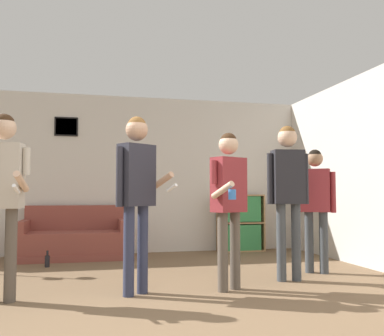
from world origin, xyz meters
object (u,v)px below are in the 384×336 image
at_px(person_watcher_holding_cup, 229,193).
at_px(drinking_cup, 237,191).
at_px(person_player_foreground_left, 3,184).
at_px(person_spectator_far_right, 316,198).
at_px(bottle_on_floor, 47,261).
at_px(couch, 74,240).
at_px(bookshelf, 241,223).
at_px(person_player_foreground_center, 137,183).
at_px(person_spectator_near_bookshelf, 288,183).

distance_m(person_watcher_holding_cup, drinking_cup, 3.08).
bearing_deg(person_watcher_holding_cup, person_player_foreground_left, 179.67).
distance_m(person_spectator_far_right, bottle_on_floor, 3.72).
xyz_separation_m(couch, bottle_on_floor, (-0.32, -0.76, -0.19)).
xyz_separation_m(person_spectator_far_right, bottle_on_floor, (-3.40, 1.24, -0.87)).
relative_size(bookshelf, person_player_foreground_center, 0.55).
relative_size(person_watcher_holding_cup, person_spectator_near_bookshelf, 0.92).
relative_size(bookshelf, bottle_on_floor, 4.39).
xyz_separation_m(bookshelf, person_watcher_holding_cup, (-1.15, -2.88, 0.52)).
xyz_separation_m(bookshelf, person_player_foreground_center, (-2.12, -2.86, 0.63)).
xyz_separation_m(couch, person_player_foreground_left, (-0.56, -2.67, 0.82)).
height_order(bookshelf, person_player_foreground_left, person_player_foreground_left).
bearing_deg(person_player_foreground_left, person_spectator_near_bookshelf, 5.51).
bearing_deg(person_watcher_holding_cup, couch, 122.17).
bearing_deg(person_player_foreground_center, person_player_foreground_left, -179.43).
bearing_deg(person_spectator_far_right, person_watcher_holding_cup, -153.78).
distance_m(person_spectator_near_bookshelf, drinking_cup, 2.59).
height_order(person_player_foreground_left, bottle_on_floor, person_player_foreground_left).
relative_size(person_watcher_holding_cup, drinking_cup, 14.59).
bearing_deg(couch, drinking_cup, 4.21).
bearing_deg(drinking_cup, person_spectator_near_bookshelf, -95.49).
height_order(couch, person_player_foreground_center, person_player_foreground_center).
bearing_deg(person_spectator_near_bookshelf, drinking_cup, 84.51).
height_order(bottle_on_floor, drinking_cup, drinking_cup).
distance_m(person_watcher_holding_cup, person_spectator_near_bookshelf, 0.89).
height_order(person_player_foreground_left, person_spectator_far_right, person_player_foreground_left).
bearing_deg(person_player_foreground_center, bookshelf, 53.42).
xyz_separation_m(person_player_foreground_center, person_spectator_near_bookshelf, (1.80, 0.28, 0.01)).
height_order(person_player_foreground_center, person_spectator_near_bookshelf, person_spectator_near_bookshelf).
relative_size(person_player_foreground_left, person_player_foreground_center, 0.98).
distance_m(couch, person_spectator_far_right, 3.73).
height_order(couch, bookshelf, bookshelf).
distance_m(person_player_foreground_left, bottle_on_floor, 2.18).
bearing_deg(person_watcher_holding_cup, person_spectator_far_right, 26.22).
height_order(person_player_foreground_left, drinking_cup, person_player_foreground_left).
bearing_deg(person_player_foreground_left, person_spectator_far_right, 10.48).
bearing_deg(person_player_foreground_left, drinking_cup, 40.89).
bearing_deg(bottle_on_floor, couch, 66.81).
bearing_deg(drinking_cup, couch, -175.79).
relative_size(bookshelf, person_spectator_far_right, 0.63).
distance_m(couch, person_player_foreground_center, 2.88).
xyz_separation_m(person_player_foreground_center, person_watcher_holding_cup, (0.98, -0.03, -0.11)).
relative_size(bookshelf, person_player_foreground_left, 0.56).
xyz_separation_m(person_player_foreground_left, person_spectator_far_right, (3.63, 0.67, -0.14)).
relative_size(couch, drinking_cup, 14.24).
relative_size(person_player_foreground_left, bottle_on_floor, 7.83).
distance_m(bottle_on_floor, drinking_cup, 3.37).
xyz_separation_m(couch, bookshelf, (2.83, 0.20, 0.22)).
relative_size(person_player_foreground_left, person_watcher_holding_cup, 1.07).
bearing_deg(couch, person_player_foreground_center, -75.02).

